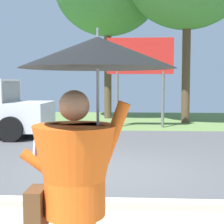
# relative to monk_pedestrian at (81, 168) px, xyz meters

# --- Properties ---
(ground_plane) EXTENTS (40.00, 22.00, 0.20)m
(ground_plane) POSITION_rel_monk_pedestrian_xyz_m (-0.14, 7.32, -1.19)
(ground_plane) COLOR #4C4C4F
(monk_pedestrian) EXTENTS (1.12, 1.09, 2.13)m
(monk_pedestrian) POSITION_rel_monk_pedestrian_xyz_m (0.00, 0.00, 0.00)
(monk_pedestrian) COLOR #E55B19
(monk_pedestrian) RESTS_ON ground_plane
(roadside_billboard) EXTENTS (2.60, 0.12, 3.50)m
(roadside_billboard) POSITION_rel_monk_pedestrian_xyz_m (0.66, 11.40, 1.41)
(roadside_billboard) COLOR slate
(roadside_billboard) RESTS_ON ground_plane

